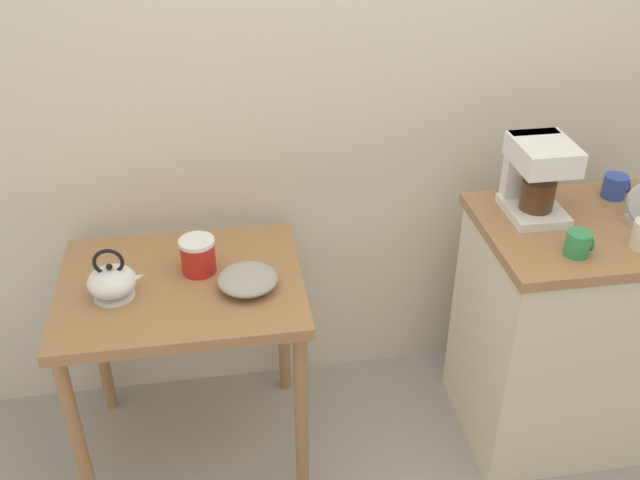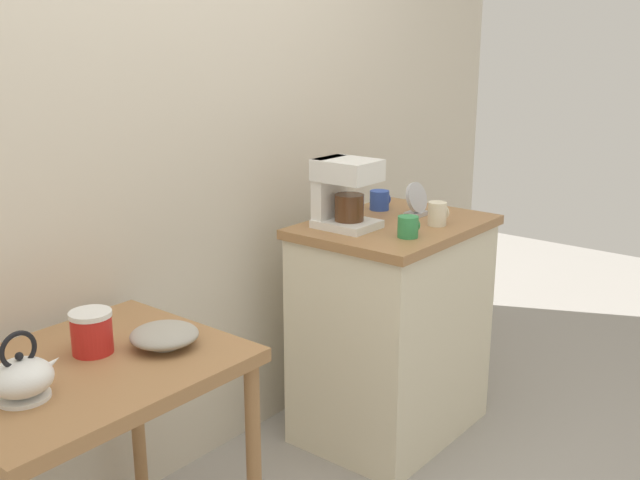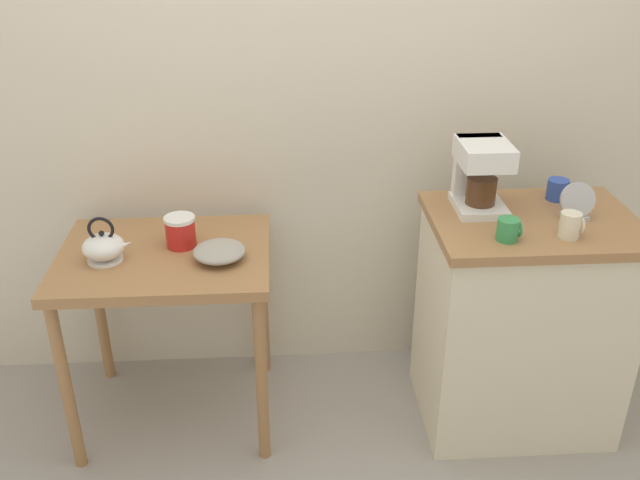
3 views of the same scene
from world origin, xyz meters
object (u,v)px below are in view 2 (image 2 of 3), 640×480
Objects in this scene: mug_tall_green at (408,227)px; mug_small_cream at (438,214)px; canister_enamel at (92,332)px; mug_blue at (380,200)px; coffee_maker at (343,190)px; bowl_stoneware at (164,335)px; table_clock at (416,201)px; teakettle at (22,377)px.

mug_small_cream is at bearing 1.61° from mug_tall_green.
mug_small_cream reaches higher than canister_enamel.
mug_tall_green is (-0.29, -0.33, -0.00)m from mug_blue.
coffee_maker is 3.18× the size of mug_tall_green.
bowl_stoneware is 1.39× the size of table_clock.
mug_blue is at bearing 76.31° from mug_small_cream.
mug_small_cream is (-0.08, -0.32, 0.01)m from mug_blue.
canister_enamel is 0.46× the size of coffee_maker.
mug_small_cream is (1.21, -0.16, 0.14)m from bowl_stoneware.
mug_blue reaches higher than teakettle.
mug_blue is 0.97× the size of mug_small_cream.
mug_small_cream reaches higher than teakettle.
bowl_stoneware is 1.30m from mug_blue.
coffee_maker reaches higher than mug_tall_green.
bowl_stoneware is at bearing 170.61° from mug_tall_green.
coffee_maker is at bearing 3.63° from teakettle.
table_clock is (0.33, -0.12, -0.08)m from coffee_maker.
mug_blue is 0.33m from mug_small_cream.
mug_small_cream is at bearing -103.69° from mug_blue.
mug_blue is 0.44m from mug_tall_green.
teakettle is at bearing 176.89° from bowl_stoneware.
teakettle is at bearing -176.37° from coffee_maker.
teakettle reaches higher than bowl_stoneware.
table_clock reaches higher than mug_small_cream.
mug_small_cream is (0.25, -0.27, -0.10)m from coffee_maker.
bowl_stoneware is at bearing 172.56° from mug_small_cream.
teakettle is 1.70m from table_clock.
teakettle is at bearing 178.71° from table_clock.
mug_tall_green is at bearing -7.57° from teakettle.
canister_enamel is at bearing 174.58° from table_clock.
bowl_stoneware is 1.60× the size of canister_enamel.
mug_small_cream is (1.62, -0.18, 0.12)m from teakettle.
mug_tall_green is at bearing -153.26° from table_clock.
teakettle is at bearing -159.38° from canister_enamel.
teakettle is 0.70× the size of coffee_maker.
mug_blue is (1.44, 0.04, 0.11)m from canister_enamel.
mug_tall_green is (0.99, -0.16, 0.14)m from bowl_stoneware.
table_clock reaches higher than mug_tall_green.
bowl_stoneware is at bearing -38.80° from canister_enamel.
canister_enamel is at bearing -178.35° from mug_blue.
bowl_stoneware is at bearing -3.11° from teakettle.
mug_small_cream is 1.10× the size of mug_tall_green.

